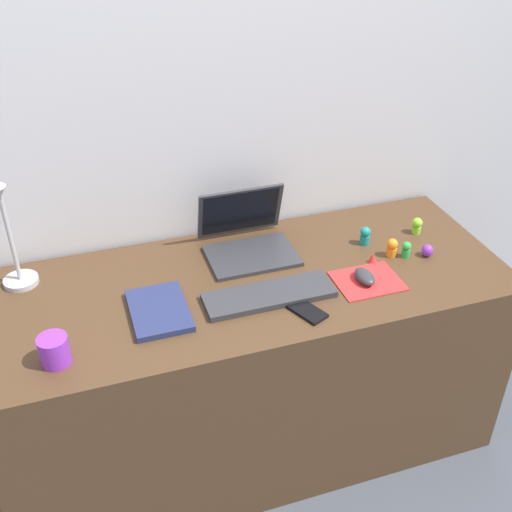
{
  "coord_description": "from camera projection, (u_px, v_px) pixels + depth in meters",
  "views": [
    {
      "loc": [
        -0.5,
        -1.58,
        1.93
      ],
      "look_at": [
        0.02,
        0.0,
        0.83
      ],
      "focal_mm": 44.14,
      "sensor_mm": 36.0,
      "label": 1
    }
  ],
  "objects": [
    {
      "name": "toy_figurine_green",
      "position": [
        406.0,
        249.0,
        2.13
      ],
      "size": [
        0.03,
        0.03,
        0.06
      ],
      "color": "green",
      "rests_on": "desk"
    },
    {
      "name": "toy_figurine_orange",
      "position": [
        392.0,
        247.0,
        2.14
      ],
      "size": [
        0.04,
        0.04,
        0.07
      ],
      "color": "orange",
      "rests_on": "desk"
    },
    {
      "name": "toy_figurine_lime",
      "position": [
        417.0,
        225.0,
        2.26
      ],
      "size": [
        0.04,
        0.04,
        0.06
      ],
      "color": "#8CDB33",
      "rests_on": "desk"
    },
    {
      "name": "desk",
      "position": [
        251.0,
        364.0,
        2.24
      ],
      "size": [
        1.69,
        0.67,
        0.74
      ],
      "primitive_type": "cube",
      "color": "#4C331E",
      "rests_on": "ground_plane"
    },
    {
      "name": "notebook_pad",
      "position": [
        159.0,
        310.0,
        1.89
      ],
      "size": [
        0.17,
        0.24,
        0.02
      ],
      "primitive_type": "cube",
      "rotation": [
        0.0,
        0.0,
        0.0
      ],
      "color": "navy",
      "rests_on": "desk"
    },
    {
      "name": "desk_lamp",
      "position": [
        9.0,
        240.0,
        1.9
      ],
      "size": [
        0.11,
        0.16,
        0.39
      ],
      "color": "#B7B7BC",
      "rests_on": "desk"
    },
    {
      "name": "ground_plane",
      "position": [
        252.0,
        435.0,
        2.44
      ],
      "size": [
        6.0,
        6.0,
        0.0
      ],
      "primitive_type": "plane",
      "color": "#474C56"
    },
    {
      "name": "keyboard",
      "position": [
        269.0,
        295.0,
        1.95
      ],
      "size": [
        0.41,
        0.13,
        0.02
      ],
      "primitive_type": "cube",
      "color": "#333338",
      "rests_on": "desk"
    },
    {
      "name": "coffee_mug",
      "position": [
        54.0,
        350.0,
        1.69
      ],
      "size": [
        0.08,
        0.08,
        0.08
      ],
      "primitive_type": "cylinder",
      "color": "purple",
      "rests_on": "desk"
    },
    {
      "name": "laptop",
      "position": [
        247.0,
        236.0,
        2.16
      ],
      "size": [
        0.3,
        0.27,
        0.21
      ],
      "color": "#333338",
      "rests_on": "desk"
    },
    {
      "name": "back_wall",
      "position": [
        219.0,
        209.0,
        2.29
      ],
      "size": [
        2.89,
        0.05,
        1.61
      ],
      "primitive_type": "cube",
      "color": "silver",
      "rests_on": "ground_plane"
    },
    {
      "name": "toy_figurine_teal",
      "position": [
        365.0,
        235.0,
        2.2
      ],
      "size": [
        0.04,
        0.04,
        0.07
      ],
      "color": "teal",
      "rests_on": "desk"
    },
    {
      "name": "mousepad",
      "position": [
        367.0,
        281.0,
        2.03
      ],
      "size": [
        0.21,
        0.17,
        0.0
      ],
      "primitive_type": "cube",
      "color": "red",
      "rests_on": "desk"
    },
    {
      "name": "cell_phone",
      "position": [
        306.0,
        310.0,
        1.9
      ],
      "size": [
        0.11,
        0.14,
        0.01
      ],
      "primitive_type": "cube",
      "rotation": [
        0.0,
        0.0,
        0.42
      ],
      "color": "black",
      "rests_on": "desk"
    },
    {
      "name": "mouse",
      "position": [
        365.0,
        276.0,
        2.02
      ],
      "size": [
        0.06,
        0.1,
        0.03
      ],
      "primitive_type": "ellipsoid",
      "color": "#333338",
      "rests_on": "mousepad"
    },
    {
      "name": "toy_figurine_purple",
      "position": [
        427.0,
        251.0,
        2.14
      ],
      "size": [
        0.04,
        0.04,
        0.04
      ],
      "primitive_type": "ellipsoid",
      "color": "purple",
      "rests_on": "desk"
    },
    {
      "name": "toy_figurine_red",
      "position": [
        373.0,
        258.0,
        2.11
      ],
      "size": [
        0.03,
        0.03,
        0.04
      ],
      "primitive_type": "cone",
      "color": "red",
      "rests_on": "desk"
    }
  ]
}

